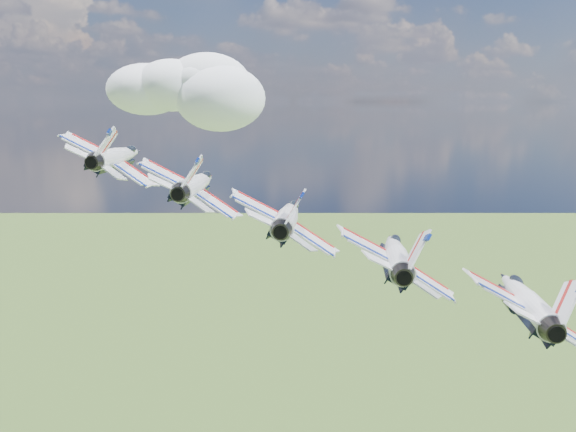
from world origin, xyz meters
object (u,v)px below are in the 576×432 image
object	(u,v)px
jet_4	(524,299)
jet_2	(288,216)
jet_3	(396,254)
jet_1	(197,184)
jet_0	(118,156)

from	to	relation	value
jet_4	jet_2	bearing A→B (deg)	154.48
jet_3	jet_4	distance (m)	12.10
jet_1	jet_4	world-z (taller)	jet_1
jet_0	jet_3	world-z (taller)	jet_0
jet_0	jet_2	world-z (taller)	jet_0
jet_0	jet_3	size ratio (longest dim) A/B	1.00
jet_2	jet_4	xyz separation A→B (m)	(15.57, -17.78, -5.19)
jet_3	jet_4	xyz separation A→B (m)	(7.79, -8.89, -2.59)
jet_0	jet_4	xyz separation A→B (m)	(31.14, -35.57, -10.38)
jet_3	jet_0	bearing A→B (deg)	154.48
jet_1	jet_2	bearing A→B (deg)	-25.52
jet_3	jet_2	bearing A→B (deg)	154.48
jet_2	jet_4	distance (m)	24.20
jet_4	jet_1	bearing A→B (deg)	154.48
jet_1	jet_3	size ratio (longest dim) A/B	1.00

